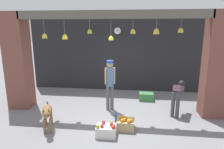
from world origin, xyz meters
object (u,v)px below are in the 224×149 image
at_px(dog, 47,112).
at_px(fruit_crate_apples, 106,130).
at_px(water_bottle, 116,118).
at_px(shopkeeper, 110,81).
at_px(worker_stooping, 178,94).
at_px(fruit_crate_oranges, 126,124).
at_px(produce_box_green, 146,97).
at_px(wall_clock, 118,31).

distance_m(dog, fruit_crate_apples, 1.62).
bearing_deg(water_bottle, shopkeeper, 107.73).
distance_m(worker_stooping, fruit_crate_oranges, 1.95).
bearing_deg(worker_stooping, dog, -133.72).
xyz_separation_m(worker_stooping, fruit_crate_apples, (-1.99, -1.50, -0.52)).
relative_size(fruit_crate_apples, produce_box_green, 0.93).
distance_m(fruit_crate_oranges, wall_clock, 4.18).
bearing_deg(fruit_crate_oranges, produce_box_green, 73.93).
distance_m(fruit_crate_oranges, produce_box_green, 2.36).
distance_m(fruit_crate_oranges, water_bottle, 0.46).
distance_m(worker_stooping, water_bottle, 2.04).
height_order(shopkeeper, fruit_crate_apples, shopkeeper).
distance_m(shopkeeper, wall_clock, 2.67).
xyz_separation_m(water_bottle, wall_clock, (-0.24, 3.05, 2.39)).
xyz_separation_m(worker_stooping, fruit_crate_oranges, (-1.53, -1.09, -0.52)).
bearing_deg(worker_stooping, water_bottle, -132.58).
bearing_deg(produce_box_green, fruit_crate_oranges, -106.07).
bearing_deg(dog, wall_clock, 135.67).
relative_size(dog, shopkeeper, 0.55).
distance_m(produce_box_green, wall_clock, 2.90).
xyz_separation_m(fruit_crate_oranges, produce_box_green, (0.65, 2.26, -0.01)).
bearing_deg(fruit_crate_apples, fruit_crate_oranges, 41.34).
distance_m(fruit_crate_oranges, fruit_crate_apples, 0.62).
relative_size(dog, fruit_crate_apples, 1.86).
relative_size(dog, wall_clock, 3.23).
height_order(worker_stooping, fruit_crate_apples, worker_stooping).
bearing_deg(produce_box_green, worker_stooping, -53.13).
xyz_separation_m(shopkeeper, fruit_crate_oranges, (0.58, -1.24, -0.82)).
bearing_deg(water_bottle, worker_stooping, 22.03).
xyz_separation_m(fruit_crate_apples, water_bottle, (0.17, 0.76, -0.02)).
xyz_separation_m(fruit_crate_oranges, wall_clock, (-0.54, 3.41, 2.37)).
height_order(water_bottle, wall_clock, wall_clock).
distance_m(shopkeeper, water_bottle, 1.25).
relative_size(water_bottle, wall_clock, 1.00).
relative_size(shopkeeper, produce_box_green, 3.11).
height_order(dog, worker_stooping, worker_stooping).
xyz_separation_m(produce_box_green, water_bottle, (-0.95, -1.91, -0.01)).
height_order(shopkeeper, worker_stooping, shopkeeper).
distance_m(shopkeeper, fruit_crate_apples, 1.84).
bearing_deg(fruit_crate_apples, wall_clock, 91.16).
relative_size(fruit_crate_apples, wall_clock, 1.74).
bearing_deg(produce_box_green, water_bottle, -116.39).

